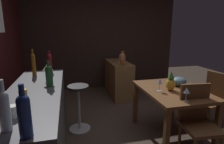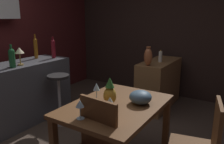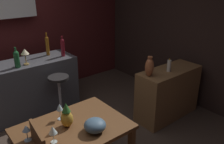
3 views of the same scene
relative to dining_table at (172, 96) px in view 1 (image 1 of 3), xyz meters
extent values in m
plane|color=#47382D|center=(0.09, 0.42, -0.64)|extent=(9.00, 9.00, 0.00)
cube|color=#33231E|center=(2.64, 0.72, 0.66)|extent=(0.10, 4.40, 2.60)
cube|color=brown|center=(0.00, 0.00, 0.08)|extent=(1.11, 0.80, 0.04)
cube|color=brown|center=(-0.50, 0.35, -0.29)|extent=(0.06, 0.06, 0.70)
cube|color=brown|center=(0.50, 0.35, -0.29)|extent=(0.06, 0.06, 0.70)
cube|color=brown|center=(-0.50, -0.35, -0.29)|extent=(0.06, 0.06, 0.70)
cube|color=brown|center=(0.50, -0.35, -0.29)|extent=(0.06, 0.06, 0.70)
cube|color=#4C4C51|center=(-0.08, 1.81, -0.19)|extent=(2.10, 0.60, 0.90)
cube|color=olive|center=(1.90, 0.27, -0.23)|extent=(1.10, 0.44, 0.82)
cube|color=brown|center=(-0.57, -0.05, -0.19)|extent=(0.44, 0.44, 0.04)
cube|color=brown|center=(-0.39, -0.07, 0.05)|extent=(0.07, 0.38, 0.48)
cylinder|color=brown|center=(-0.42, -0.22, -0.42)|extent=(0.04, 0.04, 0.43)
cylinder|color=brown|center=(-0.39, 0.09, -0.42)|extent=(0.04, 0.04, 0.43)
cube|color=brown|center=(0.10, -0.72, -0.21)|extent=(0.48, 0.48, 0.04)
cube|color=brown|center=(0.14, -0.90, 0.03)|extent=(0.38, 0.11, 0.47)
cylinder|color=brown|center=(-0.09, -0.60, -0.43)|extent=(0.04, 0.04, 0.41)
cylinder|color=brown|center=(0.22, -0.53, -0.43)|extent=(0.04, 0.04, 0.41)
cylinder|color=brown|center=(-0.02, -0.91, -0.43)|extent=(0.04, 0.04, 0.41)
cylinder|color=brown|center=(0.29, -0.84, -0.43)|extent=(0.04, 0.04, 0.41)
cylinder|color=#262323|center=(0.49, 1.29, 0.08)|extent=(0.32, 0.32, 0.04)
cylinder|color=silver|center=(0.49, 1.29, -0.28)|extent=(0.04, 0.04, 0.70)
cylinder|color=silver|center=(0.49, 1.29, -0.62)|extent=(0.34, 0.34, 0.03)
cylinder|color=silver|center=(-0.43, 0.09, 0.10)|extent=(0.07, 0.07, 0.00)
cylinder|color=silver|center=(-0.43, 0.09, 0.16)|extent=(0.01, 0.01, 0.10)
cone|color=silver|center=(-0.43, 0.09, 0.24)|extent=(0.07, 0.07, 0.06)
cylinder|color=silver|center=(-0.25, -0.09, 0.10)|extent=(0.06, 0.06, 0.00)
cylinder|color=silver|center=(-0.25, -0.09, 0.15)|extent=(0.01, 0.01, 0.10)
cone|color=silver|center=(-0.25, -0.09, 0.24)|extent=(0.08, 0.08, 0.07)
cylinder|color=silver|center=(-0.03, 0.22, 0.10)|extent=(0.06, 0.06, 0.00)
cylinder|color=silver|center=(-0.03, 0.22, 0.16)|extent=(0.01, 0.01, 0.11)
cone|color=silver|center=(-0.03, 0.22, 0.25)|extent=(0.07, 0.07, 0.08)
ellipsoid|color=gold|center=(-0.03, 0.05, 0.19)|extent=(0.13, 0.13, 0.17)
cone|color=#2D6B28|center=(-0.03, 0.05, 0.32)|extent=(0.09, 0.09, 0.10)
ellipsoid|color=slate|center=(0.14, -0.19, 0.17)|extent=(0.22, 0.22, 0.13)
cylinder|color=navy|center=(-1.06, 1.70, 0.38)|extent=(0.08, 0.08, 0.25)
sphere|color=navy|center=(-1.06, 1.70, 0.51)|extent=(0.08, 0.08, 0.08)
cylinder|color=navy|center=(-1.06, 1.70, 0.57)|extent=(0.03, 0.03, 0.08)
cylinder|color=silver|center=(-0.94, 1.85, 0.39)|extent=(0.07, 0.07, 0.25)
sphere|color=silver|center=(-0.94, 1.85, 0.51)|extent=(0.07, 0.07, 0.07)
cylinder|color=silver|center=(-0.94, 1.85, 0.57)|extent=(0.04, 0.04, 0.09)
cylinder|color=maroon|center=(0.81, 1.70, 0.40)|extent=(0.07, 0.07, 0.27)
sphere|color=maroon|center=(0.81, 1.70, 0.53)|extent=(0.07, 0.07, 0.07)
cylinder|color=maroon|center=(0.81, 1.70, 0.58)|extent=(0.03, 0.03, 0.06)
cylinder|color=#1E592D|center=(0.02, 1.65, 0.37)|extent=(0.08, 0.08, 0.22)
sphere|color=#1E592D|center=(0.02, 1.65, 0.48)|extent=(0.08, 0.08, 0.08)
cylinder|color=#1E592D|center=(0.02, 1.65, 0.54)|extent=(0.03, 0.03, 0.07)
cylinder|color=#8C5114|center=(0.63, 1.91, 0.41)|extent=(0.06, 0.06, 0.29)
sphere|color=#8C5114|center=(0.63, 1.91, 0.56)|extent=(0.06, 0.06, 0.06)
cylinder|color=#8C5114|center=(0.63, 1.91, 0.62)|extent=(0.02, 0.02, 0.08)
cylinder|color=gold|center=(-0.34, 1.87, 0.31)|extent=(0.08, 0.08, 0.10)
torus|color=gold|center=(-0.29, 1.87, 0.32)|extent=(0.05, 0.01, 0.05)
cylinder|color=white|center=(-0.74, 1.85, 0.31)|extent=(0.08, 0.08, 0.10)
torus|color=white|center=(-0.69, 1.85, 0.32)|extent=(0.05, 0.01, 0.05)
cylinder|color=#A58447|center=(0.16, 1.67, 0.27)|extent=(0.08, 0.08, 0.02)
cylinder|color=#A58447|center=(0.16, 1.67, 0.36)|extent=(0.02, 0.02, 0.15)
cone|color=beige|center=(0.16, 1.67, 0.47)|extent=(0.13, 0.13, 0.08)
cylinder|color=white|center=(1.82, 0.24, 0.27)|extent=(0.06, 0.06, 0.18)
ellipsoid|color=yellow|center=(1.82, 0.24, 0.37)|extent=(0.01, 0.01, 0.03)
ellipsoid|color=#B26038|center=(1.45, 0.30, 0.32)|extent=(0.13, 0.13, 0.28)
cylinder|color=#B26038|center=(1.45, 0.30, 0.47)|extent=(0.07, 0.07, 0.02)
camera|label=1|loc=(-2.21, 1.42, 0.94)|focal=29.46mm
camera|label=2|loc=(-1.75, -1.06, 0.94)|focal=35.94mm
camera|label=3|loc=(-0.96, -1.82, 1.54)|focal=37.86mm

